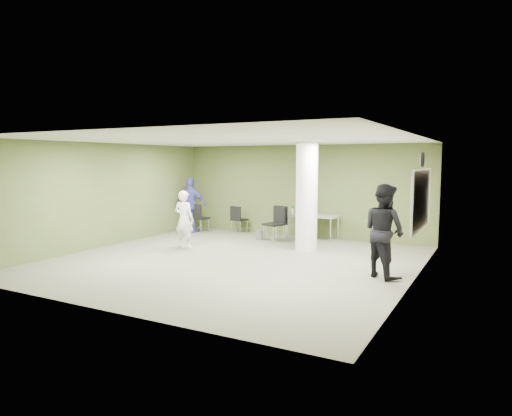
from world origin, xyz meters
The scene contains 17 objects.
floor centered at (0.00, 0.00, 0.00)m, with size 8.00×8.00×0.00m, color #5C5C48.
ceiling centered at (0.00, 0.00, 2.80)m, with size 8.00×8.00×0.00m, color white.
wall_back centered at (0.00, 4.00, 1.40)m, with size 8.00×0.02×2.80m, color #4B5427.
wall_left centered at (-4.00, 0.00, 1.40)m, with size 0.02×8.00×2.80m, color #4B5427.
wall_right_cream centered at (4.00, 0.00, 1.40)m, with size 0.02×8.00×2.80m, color beige.
column centered at (1.00, 2.00, 1.40)m, with size 0.56×0.56×2.80m, color silver.
whiteboard centered at (3.92, 1.20, 1.50)m, with size 0.05×2.30×1.30m.
wall_clock centered at (3.92, 1.20, 2.35)m, with size 0.06×0.32×0.32m.
folding_table centered at (0.55, 3.54, 0.69)m, with size 1.60×0.80×0.99m.
wastebasket centered at (-0.78, 2.81, 0.14)m, with size 0.25×0.25×0.29m, color #4C4C4C.
chair_back_left centered at (-3.14, 3.03, 0.55)m, with size 0.52×0.52×0.94m.
chair_back_right centered at (-1.99, 3.57, 0.51)m, with size 0.50×0.50×0.87m.
chair_table_left centered at (-0.29, 3.00, 0.59)m, with size 0.63×0.63×1.00m.
chair_table_right centered at (-0.30, 2.88, 0.58)m, with size 0.64×0.64×1.00m.
woman_white centered at (-2.02, 0.78, 0.77)m, with size 0.56×0.37×1.53m, color silver.
man_black centered at (3.40, 0.13, 0.94)m, with size 0.91×0.71×1.88m, color black.
man_blue centered at (-3.40, 2.97, 0.89)m, with size 1.04×0.43×1.78m, color #3B398F.
Camera 1 is at (5.38, -8.97, 2.34)m, focal length 32.00 mm.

